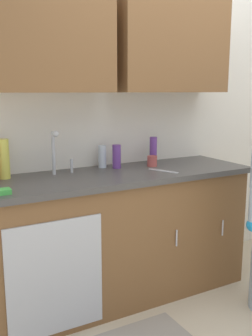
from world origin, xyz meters
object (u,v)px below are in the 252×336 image
Objects in this scene: bottle_dish_liquid at (4,159)px; cup_by_sink at (152,161)px; bottle_water_tall at (153,151)px; sponge at (1,192)px; sink at (67,180)px; bottle_cleaner_spray at (117,156)px; knife_on_counter at (163,171)px; bottle_water_short at (102,157)px.

cup_by_sink is (1.09, -0.11, -0.09)m from bottle_dish_liquid.
bottle_water_tall is 1.31m from sponge.
sink is 2.82× the size of bottle_cleaner_spray.
bottle_cleaner_spray is at bearing -162.00° from knife_on_counter.
sponge is at bearing -158.78° from bottle_cleaner_spray.
knife_on_counter is (0.69, -0.13, 0.02)m from sink.
sink is at bearing -169.13° from bottle_water_tall.
knife_on_counter is (0.24, -0.27, -0.09)m from bottle_cleaner_spray.
cup_by_sink is 0.74× the size of sponge.
sink is 0.48m from bottle_cleaner_spray.
knife_on_counter is (1.06, -0.31, -0.13)m from bottle_dish_liquid.
cup_by_sink is at bearing 13.68° from sponge.
bottle_dish_liquid is (-0.73, -0.02, 0.05)m from bottle_water_short.
sink is 0.43m from bottle_water_short.
bottle_water_tall is at bearing -1.69° from bottle_dish_liquid.
cup_by_sink is (0.27, -0.07, -0.05)m from bottle_cleaner_spray.
sink is 0.52m from sponge.
bottle_water_tall is 0.42m from bottle_water_short.
bottle_dish_liquid is at bearing 153.36° from sink.
bottle_water_tall is 0.12m from cup_by_sink.
bottle_cleaner_spray is (0.81, -0.04, -0.04)m from bottle_dish_liquid.
bottle_water_tall is at bearing 137.49° from knife_on_counter.
bottle_cleaner_spray is at bearing -38.16° from bottle_water_short.
bottle_water_tall is (0.78, 0.15, 0.12)m from sink.
bottle_dish_liquid is 1.11m from knife_on_counter.
sponge is at bearing -104.90° from bottle_dish_liquid.
bottle_water_short is at bearing 141.84° from bottle_cleaner_spray.
bottle_dish_liquid is 2.39× the size of sponge.
bottle_water_tall is 0.90× the size of knife_on_counter.
bottle_cleaner_spray is at bearing 166.20° from cup_by_sink.
knife_on_counter is at bearing -45.55° from bottle_water_short.
bottle_dish_liquid is 1.10m from cup_by_sink.
bottle_cleaner_spray is at bearing -178.09° from bottle_water_tall.
sink is 0.80m from bottle_water_tall.
bottle_water_tall is 1.96× the size of sponge.
knife_on_counter is (-0.03, -0.20, -0.04)m from cup_by_sink.
cup_by_sink reaches higher than knife_on_counter.
bottle_water_short is 0.94m from sponge.
cup_by_sink is at bearing -20.59° from bottle_water_short.
sponge is (-0.92, -0.36, -0.07)m from bottle_cleaner_spray.
bottle_water_short is 1.55× the size of sponge.
sponge is (-0.11, -0.40, -0.12)m from bottle_dish_liquid.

